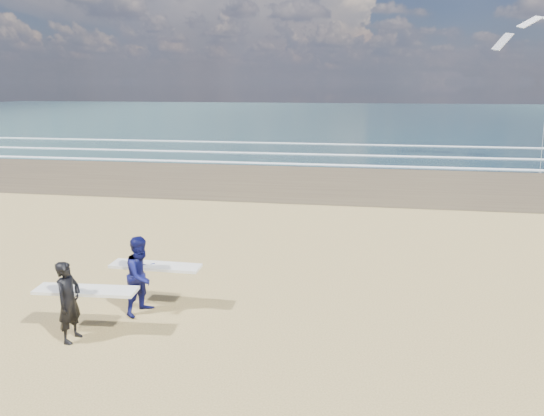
# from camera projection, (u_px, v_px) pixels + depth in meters

# --- Properties ---
(ocean) EXTENTS (220.00, 100.00, 0.02)m
(ocean) POSITION_uv_depth(u_px,v_px,m) (444.00, 117.00, 76.60)
(ocean) COLOR #1A3139
(ocean) RESTS_ON ground
(surfer_near) EXTENTS (2.23, 1.03, 1.77)m
(surfer_near) POSITION_uv_depth(u_px,v_px,m) (71.00, 300.00, 10.18)
(surfer_near) COLOR black
(surfer_near) RESTS_ON ground
(surfer_far) EXTENTS (2.21, 1.19, 1.89)m
(surfer_far) POSITION_uv_depth(u_px,v_px,m) (143.00, 274.00, 11.41)
(surfer_far) COLOR #0E114F
(surfer_far) RESTS_ON ground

